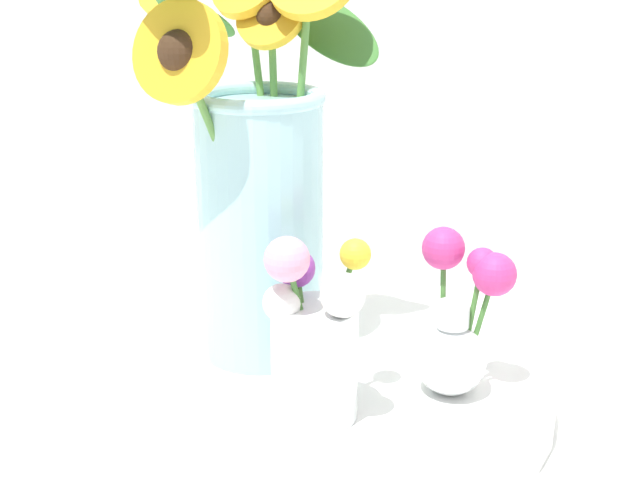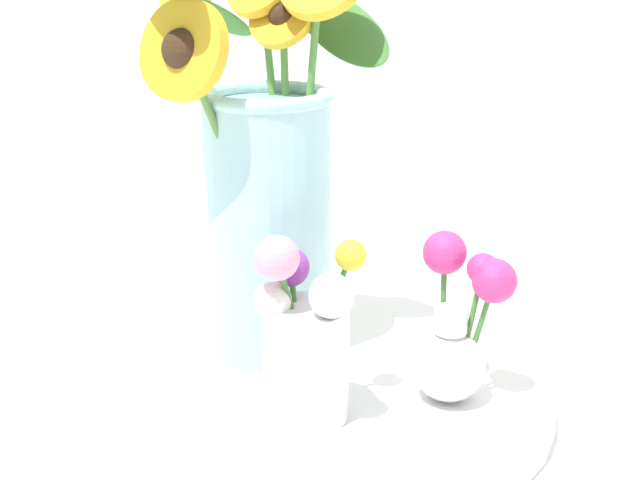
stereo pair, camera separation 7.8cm
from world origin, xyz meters
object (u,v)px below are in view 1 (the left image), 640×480
(mason_jar_sunflowers, at_px, (257,192))
(vase_bulb_right, at_px, (457,326))
(vase_small_center, at_px, (313,341))
(serving_tray, at_px, (320,390))

(mason_jar_sunflowers, relative_size, vase_bulb_right, 2.68)
(vase_bulb_right, bearing_deg, mason_jar_sunflowers, 176.93)
(vase_small_center, height_order, vase_bulb_right, vase_small_center)
(mason_jar_sunflowers, bearing_deg, vase_small_center, -45.56)
(vase_small_center, bearing_deg, vase_bulb_right, 43.46)
(serving_tray, height_order, vase_bulb_right, vase_bulb_right)
(mason_jar_sunflowers, height_order, vase_small_center, mason_jar_sunflowers)
(serving_tray, relative_size, vase_bulb_right, 2.92)
(mason_jar_sunflowers, xyz_separation_m, vase_bulb_right, (0.20, -0.01, -0.10))
(mason_jar_sunflowers, xyz_separation_m, vase_small_center, (0.10, -0.10, -0.09))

